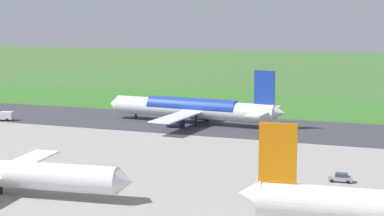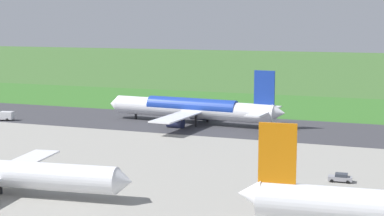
% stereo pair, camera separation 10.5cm
% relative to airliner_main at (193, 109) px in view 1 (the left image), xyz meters
% --- Properties ---
extents(ground_plane, '(800.00, 800.00, 0.00)m').
position_rel_airliner_main_xyz_m(ground_plane, '(8.35, -0.03, -4.35)').
color(ground_plane, '#3D662D').
extents(runway_asphalt, '(600.00, 32.84, 0.06)m').
position_rel_airliner_main_xyz_m(runway_asphalt, '(8.35, -0.03, -4.32)').
color(runway_asphalt, '#38383D').
rests_on(runway_asphalt, ground).
extents(apron_concrete, '(440.00, 110.00, 0.05)m').
position_rel_airliner_main_xyz_m(apron_concrete, '(8.35, 68.50, -4.33)').
color(apron_concrete, gray).
rests_on(apron_concrete, ground).
extents(grass_verge_foreground, '(600.00, 80.00, 0.04)m').
position_rel_airliner_main_xyz_m(grass_verge_foreground, '(8.35, -32.84, -4.33)').
color(grass_verge_foreground, '#346B27').
rests_on(grass_verge_foreground, ground).
extents(airliner_main, '(54.15, 44.34, 15.88)m').
position_rel_airliner_main_xyz_m(airliner_main, '(0.00, 0.00, 0.00)').
color(airliner_main, white).
rests_on(airliner_main, ground).
extents(service_truck_baggage, '(6.14, 3.40, 2.65)m').
position_rel_airliner_main_xyz_m(service_truck_baggage, '(53.44, 13.84, -2.95)').
color(service_truck_baggage, gray).
rests_on(service_truck_baggage, ground).
extents(service_car_followme, '(4.29, 2.10, 1.62)m').
position_rel_airliner_main_xyz_m(service_car_followme, '(-45.81, 47.92, -3.51)').
color(service_car_followme, gray).
rests_on(service_car_followme, ground).
extents(no_stopping_sign, '(0.60, 0.10, 2.41)m').
position_rel_airliner_main_xyz_m(no_stopping_sign, '(22.91, -30.17, -2.91)').
color(no_stopping_sign, slate).
rests_on(no_stopping_sign, ground).
extents(traffic_cone_orange, '(0.40, 0.40, 0.55)m').
position_rel_airliner_main_xyz_m(traffic_cone_orange, '(28.01, -32.94, -4.08)').
color(traffic_cone_orange, orange).
rests_on(traffic_cone_orange, ground).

